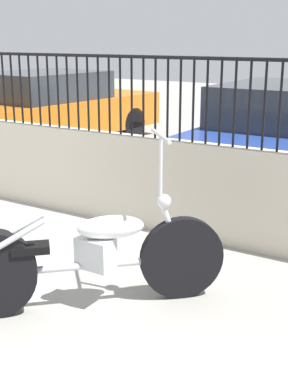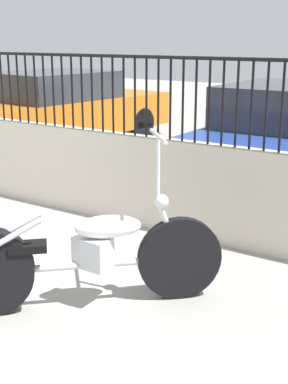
{
  "view_description": "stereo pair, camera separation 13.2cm",
  "coord_description": "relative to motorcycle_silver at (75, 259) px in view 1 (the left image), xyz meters",
  "views": [
    {
      "loc": [
        4.52,
        -2.41,
        2.02
      ],
      "look_at": [
        2.12,
        1.42,
        0.7
      ],
      "focal_mm": 50.0,
      "sensor_mm": 36.0,
      "label": 1
    },
    {
      "loc": [
        4.63,
        -2.34,
        2.02
      ],
      "look_at": [
        2.12,
        1.42,
        0.7
      ],
      "focal_mm": 50.0,
      "sensor_mm": 36.0,
      "label": 2
    }
  ],
  "objects": [
    {
      "name": "low_wall",
      "position": [
        -2.09,
        1.87,
        0.1
      ],
      "size": [
        10.21,
        0.18,
        1.0
      ],
      "color": "beige",
      "rests_on": "ground_plane"
    },
    {
      "name": "fence_railing",
      "position": [
        -2.09,
        1.87,
        1.13
      ],
      "size": [
        10.21,
        0.04,
        0.84
      ],
      "color": "black",
      "rests_on": "low_wall"
    },
    {
      "name": "motorcycle_silver",
      "position": [
        0.0,
        0.0,
        0.0
      ],
      "size": [
        1.62,
        1.57,
        1.34
      ],
      "rotation": [
        0.0,
        0.0,
        0.77
      ],
      "color": "black",
      "rests_on": "ground_plane"
    },
    {
      "name": "car_orange",
      "position": [
        -4.5,
        4.84,
        0.3
      ],
      "size": [
        2.25,
        4.52,
        1.4
      ],
      "rotation": [
        0.0,
        0.0,
        1.48
      ],
      "color": "black",
      "rests_on": "ground_plane"
    }
  ]
}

